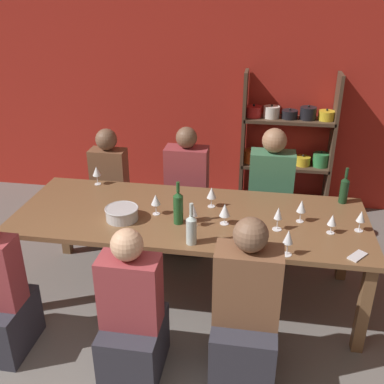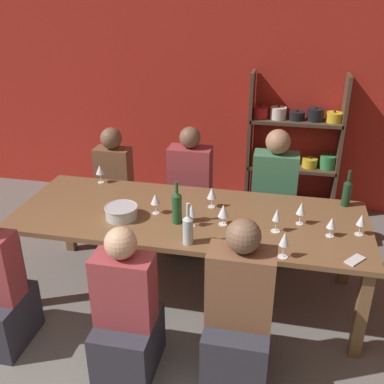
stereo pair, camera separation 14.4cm
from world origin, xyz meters
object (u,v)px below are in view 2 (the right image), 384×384
(wine_bottle_dark, at_px, (347,192))
(wine_glass_red_b, at_px, (301,209))
(wine_glass_red_e, at_px, (331,224))
(person_far_a, at_px, (272,208))
(wine_bottle_green, at_px, (188,228))
(wine_glass_red_f, at_px, (223,211))
(wine_glass_white_a, at_px, (155,199))
(person_far_b, at_px, (116,196))
(wine_bottle_amber, at_px, (177,207))
(wine_glass_red_d, at_px, (192,211))
(person_near_b, at_px, (127,320))
(wine_glass_white_b, at_px, (284,240))
(shelf_unit, at_px, (293,157))
(mixing_bowl, at_px, (121,212))
(dining_table, at_px, (189,222))
(wine_glass_red_c, at_px, (361,221))
(cell_phone, at_px, (355,260))
(person_far_c, at_px, (190,203))
(wine_glass_red_a, at_px, (277,216))
(wine_glass_empty_a, at_px, (212,193))
(person_near_a, at_px, (238,325))
(wine_glass_white_c, at_px, (100,170))

(wine_bottle_dark, height_order, wine_glass_red_b, wine_bottle_dark)
(wine_glass_red_e, xyz_separation_m, person_far_a, (-0.43, 0.96, -0.41))
(wine_bottle_green, distance_m, wine_glass_red_f, 0.38)
(wine_glass_white_a, relative_size, person_far_b, 0.15)
(wine_glass_red_b, bearing_deg, wine_bottle_amber, -169.32)
(wine_bottle_green, relative_size, wine_glass_red_d, 1.72)
(person_near_b, relative_size, person_far_b, 0.95)
(wine_glass_red_b, bearing_deg, wine_glass_white_b, -102.91)
(wine_bottle_green, bearing_deg, wine_glass_white_b, -3.63)
(wine_glass_red_f, bearing_deg, wine_bottle_green, -122.36)
(shelf_unit, relative_size, wine_glass_red_e, 10.58)
(mixing_bowl, relative_size, wine_glass_red_d, 1.43)
(dining_table, height_order, wine_glass_red_c, wine_glass_red_c)
(cell_phone, height_order, person_far_c, person_far_c)
(wine_glass_red_a, distance_m, person_far_b, 1.97)
(wine_glass_empty_a, bearing_deg, wine_glass_red_d, -105.36)
(person_far_b, bearing_deg, wine_glass_red_a, 149.17)
(person_far_b, bearing_deg, person_far_a, 179.77)
(wine_glass_red_d, distance_m, cell_phone, 1.18)
(wine_bottle_green, height_order, wine_glass_red_f, wine_bottle_green)
(wine_glass_white_a, xyz_separation_m, person_near_a, (0.76, -0.78, -0.45))
(wine_bottle_green, relative_size, wine_glass_red_c, 1.91)
(wine_glass_white_a, bearing_deg, wine_glass_red_f, -6.93)
(wine_bottle_dark, xyz_separation_m, wine_glass_red_f, (-0.94, -0.52, -0.01))
(dining_table, height_order, wine_glass_red_b, wine_glass_red_b)
(wine_glass_red_b, xyz_separation_m, wine_glass_red_c, (0.42, -0.07, -0.01))
(wine_glass_red_c, height_order, person_near_b, person_near_b)
(person_far_a, distance_m, person_near_b, 1.93)
(wine_bottle_green, xyz_separation_m, wine_bottle_dark, (1.14, 0.84, 0.00))
(wine_glass_red_e, bearing_deg, wine_glass_red_a, -178.15)
(wine_glass_red_a, distance_m, person_near_b, 1.28)
(wine_bottle_green, height_order, person_far_b, person_far_b)
(wine_glass_red_f, bearing_deg, wine_glass_red_a, -3.59)
(wine_glass_white_c, bearing_deg, cell_phone, -21.67)
(wine_glass_red_a, height_order, wine_glass_white_c, wine_glass_red_a)
(wine_bottle_green, distance_m, person_far_a, 1.45)
(mixing_bowl, distance_m, wine_glass_white_c, 0.74)
(shelf_unit, relative_size, wine_glass_empty_a, 9.24)
(person_far_a, bearing_deg, mixing_bowl, 41.55)
(wine_glass_red_e, bearing_deg, wine_bottle_green, -162.71)
(wine_glass_white_b, height_order, wine_glass_white_c, wine_glass_white_b)
(person_near_b, bearing_deg, wine_glass_red_e, 30.35)
(wine_glass_red_c, bearing_deg, wine_glass_red_d, -173.91)
(wine_glass_red_f, bearing_deg, mixing_bowl, -175.75)
(wine_glass_white_a, xyz_separation_m, person_far_c, (0.10, 0.85, -0.44))
(cell_phone, bearing_deg, wine_glass_white_b, -173.33)
(wine_glass_white_b, bearing_deg, wine_bottle_green, 176.37)
(wine_glass_white_b, relative_size, wine_glass_red_f, 1.14)
(cell_phone, bearing_deg, wine_bottle_dark, 89.28)
(cell_phone, xyz_separation_m, person_near_b, (-1.45, -0.47, -0.37))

